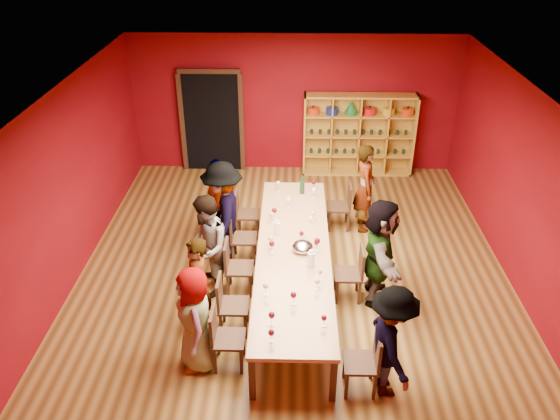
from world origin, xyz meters
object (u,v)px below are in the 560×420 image
object	(u,v)px
person_left_3	(223,214)
chair_person_right_4	(343,204)
chair_person_left_1	(228,302)
person_right_4	(365,188)
wine_bottle	(302,187)
person_right_2	(380,252)
shelving_unit	(358,131)
person_left_4	(219,198)
chair_person_left_4	(243,211)
chair_person_right_0	(367,359)
person_left_0	(195,319)
spittoon_bowl	(303,247)
chair_person_left_0	(222,335)
tasting_table	(294,253)
person_left_1	(197,287)
chair_person_right_2	(354,271)
person_left_2	(207,246)
chair_person_left_2	(234,265)
person_right_0	(391,342)
chair_person_left_3	(239,235)

from	to	relation	value
person_left_3	chair_person_right_4	distance (m)	2.38
chair_person_left_1	person_right_4	world-z (taller)	person_right_4
chair_person_right_4	wine_bottle	distance (m)	0.86
chair_person_left_1	person_right_2	world-z (taller)	person_right_2
shelving_unit	person_left_4	bearing A→B (deg)	-135.18
chair_person_left_4	chair_person_right_0	distance (m)	4.01
chair_person_left_1	chair_person_left_4	size ratio (longest dim) A/B	1.00
chair_person_right_4	person_left_0	bearing A→B (deg)	-121.47
chair_person_left_1	spittoon_bowl	world-z (taller)	spittoon_bowl
person_left_3	wine_bottle	xyz separation A→B (m)	(1.30, 1.03, -0.02)
person_left_3	person_right_4	xyz separation A→B (m)	(2.44, 1.11, -0.07)
chair_person_left_0	chair_person_left_4	size ratio (longest dim) A/B	1.00
tasting_table	person_left_0	distance (m)	2.03
person_left_3	chair_person_left_4	distance (m)	0.93
person_left_1	person_left_4	xyz separation A→B (m)	(-0.02, 2.54, -0.00)
shelving_unit	person_right_2	size ratio (longest dim) A/B	1.41
chair_person_left_1	person_left_4	xyz separation A→B (m)	(-0.42, 2.54, 0.26)
person_left_1	person_left_3	xyz separation A→B (m)	(0.17, 1.74, 0.15)
chair_person_right_2	person_left_2	bearing A→B (deg)	177.07
person_right_2	wine_bottle	bearing A→B (deg)	33.91
wine_bottle	chair_person_left_4	bearing A→B (deg)	-168.05
chair_person_left_2	person_left_3	xyz separation A→B (m)	(-0.24, 0.85, 0.41)
person_left_4	chair_person_right_0	size ratio (longest dim) A/B	1.69
person_right_0	person_left_1	bearing A→B (deg)	56.97
person_left_2	person_left_4	world-z (taller)	person_left_2
person_left_3	person_right_2	size ratio (longest dim) A/B	1.06
chair_person_left_2	person_right_4	size ratio (longest dim) A/B	0.53
tasting_table	chair_person_left_0	distance (m)	1.85
chair_person_left_4	spittoon_bowl	bearing A→B (deg)	-57.32
chair_person_left_1	chair_person_right_4	bearing A→B (deg)	57.45
person_left_1	person_right_0	bearing A→B (deg)	54.07
tasting_table	person_right_0	distance (m)	2.29
person_left_3	chair_person_right_4	bearing A→B (deg)	116.97
person_left_4	chair_person_right_4	size ratio (longest dim) A/B	1.69
person_left_0	chair_person_left_4	xyz separation A→B (m)	(0.33, 3.20, -0.26)
person_left_2	person_right_2	distance (m)	2.58
person_right_4	person_left_2	bearing A→B (deg)	126.97
shelving_unit	chair_person_left_1	distance (m)	5.76
chair_person_left_3	person_right_0	bearing A→B (deg)	-53.18
wine_bottle	person_left_1	bearing A→B (deg)	-117.89
chair_person_left_2	chair_person_right_0	xyz separation A→B (m)	(1.82, -1.93, 0.00)
chair_person_left_3	person_left_3	xyz separation A→B (m)	(-0.24, -0.00, 0.41)
chair_person_left_2	chair_person_left_4	world-z (taller)	same
person_right_0	person_left_0	bearing A→B (deg)	70.79
tasting_table	spittoon_bowl	size ratio (longest dim) A/B	14.04
person_left_4	person_left_3	bearing A→B (deg)	32.76
person_right_4	spittoon_bowl	size ratio (longest dim) A/B	5.20
person_right_4	wine_bottle	bearing A→B (deg)	94.12
chair_person_left_2	chair_person_right_2	size ratio (longest dim) A/B	1.00
person_left_2	chair_person_right_0	world-z (taller)	person_left_2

